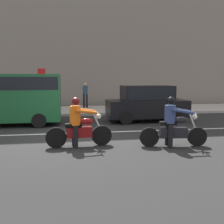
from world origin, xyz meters
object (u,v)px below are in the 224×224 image
parked_van_forest_green (6,96)px  pedestrian_bystander (85,93)px  motorcycle_with_rider_denim_blue (173,126)px  parked_hatchback_black (147,103)px  motorcycle_with_rider_orange_stripe (79,127)px  street_sign_post (42,86)px

parked_van_forest_green → pedestrian_bystander: 6.99m
motorcycle_with_rider_denim_blue → parked_hatchback_black: bearing=82.8°
motorcycle_with_rider_orange_stripe → motorcycle_with_rider_denim_blue: size_ratio=0.97×
motorcycle_with_rider_orange_stripe → parked_hatchback_black: parked_hatchback_black is taller
motorcycle_with_rider_orange_stripe → street_sign_post: street_sign_post is taller
motorcycle_with_rider_orange_stripe → parked_van_forest_green: 5.51m
motorcycle_with_rider_orange_stripe → motorcycle_with_rider_denim_blue: 3.00m
motorcycle_with_rider_orange_stripe → parked_van_forest_green: size_ratio=0.43×
parked_van_forest_green → parked_hatchback_black: 6.71m
motorcycle_with_rider_denim_blue → pedestrian_bystander: bearing=100.9°
motorcycle_with_rider_denim_blue → street_sign_post: size_ratio=0.82×
motorcycle_with_rider_denim_blue → street_sign_post: street_sign_post is taller
pedestrian_bystander → parked_hatchback_black: bearing=-64.4°
motorcycle_with_rider_orange_stripe → motorcycle_with_rider_denim_blue: (2.97, -0.46, 0.01)m
motorcycle_with_rider_orange_stripe → parked_hatchback_black: 5.85m
motorcycle_with_rider_orange_stripe → parked_hatchback_black: bearing=51.9°
street_sign_post → motorcycle_with_rider_denim_blue: bearing=-60.9°
parked_van_forest_green → parked_hatchback_black: size_ratio=1.23×
parked_hatchback_black → pedestrian_bystander: size_ratio=2.32×
parked_van_forest_green → motorcycle_with_rider_denim_blue: bearing=-39.3°
motorcycle_with_rider_orange_stripe → parked_hatchback_black: (3.61, 4.60, 0.29)m
motorcycle_with_rider_orange_stripe → motorcycle_with_rider_denim_blue: motorcycle_with_rider_denim_blue is taller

